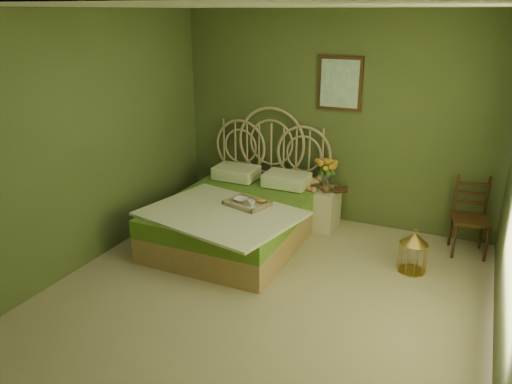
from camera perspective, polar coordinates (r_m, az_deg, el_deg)
The scene contains 13 objects.
floor at distance 4.78m, azimuth 0.31°, elevation -12.52°, with size 4.50×4.50×0.00m, color tan.
ceiling at distance 4.03m, azimuth 0.38°, elevation 20.47°, with size 4.50×4.50×0.00m, color silver.
wall_back at distance 6.28m, azimuth 8.93°, elevation 8.13°, with size 4.00×4.00×0.00m, color #546334.
wall_left at distance 5.33m, azimuth -19.72°, elevation 5.08°, with size 4.50×4.50×0.00m, color #546334.
wall_art at distance 6.16m, azimuth 9.57°, elevation 12.12°, with size 0.54×0.04×0.64m.
bed at distance 5.90m, azimuth -1.98°, elevation -2.54°, with size 1.79×2.26×1.40m.
nightstand at distance 6.27m, azimuth 7.31°, elevation -0.95°, with size 0.46×0.47×0.93m.
chair at distance 6.01m, azimuth 23.46°, elevation -2.03°, with size 0.45×0.45×0.86m.
birdcage at distance 5.44m, azimuth 17.52°, elevation -6.64°, with size 0.28×0.28×0.43m.
book_lower at distance 6.17m, azimuth 8.93°, elevation 0.27°, with size 0.16×0.21×0.02m, color #381E0F.
book_upper at distance 6.16m, azimuth 8.94°, elevation 0.44°, with size 0.15×0.20×0.02m, color #472819.
cereal_bowl at distance 5.63m, azimuth -1.72°, elevation -0.88°, with size 0.15×0.15×0.04m, color white.
coffee_cup at distance 5.46m, azimuth -0.54°, elevation -1.35°, with size 0.08×0.08×0.07m, color white.
Camera 1 is at (1.66, -3.67, 2.57)m, focal length 35.00 mm.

